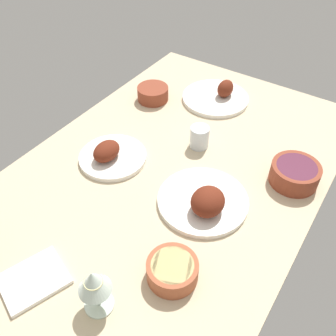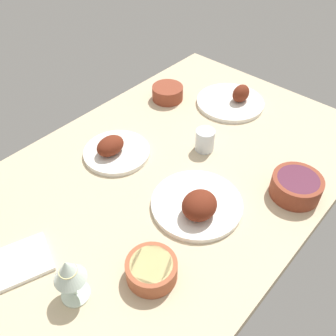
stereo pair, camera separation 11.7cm
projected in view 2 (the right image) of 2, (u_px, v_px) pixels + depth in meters
dining_table at (168, 177)px, 119.87cm from camera, size 140.00×90.00×4.00cm
plate_far_side at (115, 150)px, 123.35cm from camera, size 22.30×22.30×7.31cm
plate_center_main at (198, 204)px, 105.50cm from camera, size 26.73×26.73×8.91cm
plate_near_viewer at (232, 100)px, 145.45cm from camera, size 26.39×26.39×8.13cm
bowl_pasta at (152, 269)px, 90.05cm from camera, size 12.79×12.79×5.29cm
bowl_sauce at (168, 92)px, 147.23cm from camera, size 12.29×12.29×5.49cm
bowl_onions at (296, 186)px, 109.47cm from camera, size 14.94×14.94×6.41cm
wine_glass at (69, 272)px, 81.54cm from camera, size 7.60×7.60×14.00cm
water_tumbler at (205, 140)px, 124.29cm from camera, size 6.49×6.49×7.69cm
folded_napkin at (19, 262)px, 94.04cm from camera, size 18.61×16.94×1.20cm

